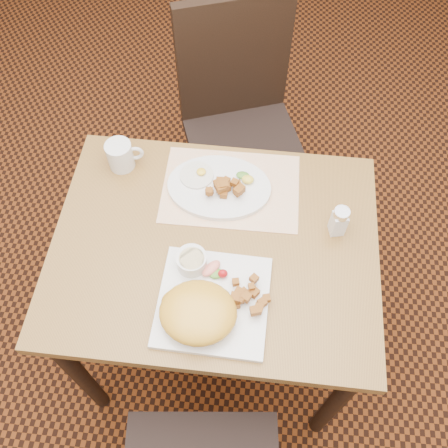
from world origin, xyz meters
TOP-DOWN VIEW (x-y plane):
  - ground at (0.00, 0.00)m, footprint 8.00×8.00m
  - table at (0.00, 0.00)m, footprint 0.90×0.70m
  - chair_far at (0.01, 0.68)m, footprint 0.54×0.55m
  - placemat at (0.03, 0.19)m, footprint 0.40×0.29m
  - plate_square at (0.02, -0.17)m, footprint 0.29×0.29m
  - plate_oval at (-0.01, 0.18)m, footprint 0.31×0.23m
  - hollandaise_mound at (-0.01, -0.22)m, footprint 0.19×0.17m
  - ramekin at (-0.05, -0.08)m, footprint 0.08×0.08m
  - garnish_sq at (0.01, -0.09)m, footprint 0.08×0.07m
  - fried_egg at (-0.08, 0.21)m, footprint 0.10×0.10m
  - garnish_ov at (0.07, 0.21)m, footprint 0.06×0.05m
  - salt_shaker at (0.33, 0.08)m, footprint 0.05×0.05m
  - coffee_mug at (-0.31, 0.24)m, footprint 0.11×0.08m
  - home_fries_sq at (0.10, -0.16)m, footprint 0.12×0.11m
  - home_fries_ov at (0.01, 0.17)m, footprint 0.12×0.08m

SIDE VIEW (x-z plane):
  - ground at x=0.00m, z-range 0.00..0.00m
  - chair_far at x=0.01m, z-range 0.05..1.02m
  - table at x=0.00m, z-range 0.27..1.02m
  - placemat at x=0.03m, z-range 0.75..0.75m
  - plate_square at x=0.02m, z-range 0.75..0.77m
  - plate_oval at x=-0.01m, z-range 0.75..0.77m
  - fried_egg at x=-0.08m, z-range 0.76..0.78m
  - garnish_sq at x=0.01m, z-range 0.76..0.79m
  - garnish_ov at x=0.07m, z-range 0.77..0.79m
  - home_fries_sq at x=0.10m, z-range 0.76..0.80m
  - home_fries_ov at x=0.01m, z-range 0.76..0.81m
  - ramekin at x=-0.05m, z-range 0.77..0.81m
  - coffee_mug at x=-0.31m, z-range 0.75..0.84m
  - hollandaise_mound at x=-0.01m, z-range 0.76..0.83m
  - salt_shaker at x=0.33m, z-range 0.75..0.85m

